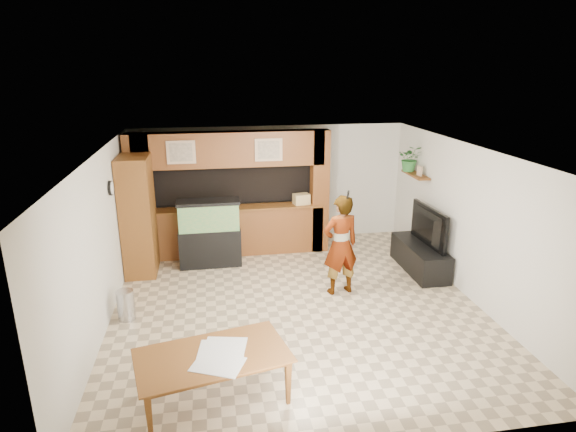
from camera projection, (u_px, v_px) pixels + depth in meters
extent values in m
plane|color=tan|center=(296.00, 305.00, 8.11)|extent=(6.50, 6.50, 0.00)
plane|color=white|center=(297.00, 152.00, 7.32)|extent=(6.50, 6.50, 0.00)
plane|color=beige|center=(270.00, 184.00, 10.77)|extent=(6.00, 0.00, 6.00)
plane|color=beige|center=(101.00, 243.00, 7.24)|extent=(0.00, 6.50, 6.50)
plane|color=beige|center=(469.00, 222.00, 8.19)|extent=(0.00, 6.50, 6.50)
cube|color=brown|center=(233.00, 232.00, 10.12)|extent=(3.80, 0.35, 1.00)
cube|color=brown|center=(232.00, 208.00, 9.96)|extent=(3.80, 0.43, 0.04)
cube|color=brown|center=(230.00, 149.00, 9.59)|extent=(3.80, 0.35, 0.70)
cube|color=brown|center=(141.00, 199.00, 9.59)|extent=(0.50, 0.35, 2.60)
cube|color=brown|center=(320.00, 191.00, 10.17)|extent=(0.35, 0.35, 2.60)
cube|color=black|center=(230.00, 182.00, 10.35)|extent=(4.20, 0.45, 0.85)
cube|color=tan|center=(181.00, 152.00, 9.26)|extent=(0.55, 0.03, 0.45)
cube|color=tan|center=(181.00, 152.00, 9.24)|extent=(0.43, 0.01, 0.35)
cube|color=tan|center=(269.00, 150.00, 9.52)|extent=(0.55, 0.03, 0.45)
cube|color=tan|center=(269.00, 150.00, 9.51)|extent=(0.43, 0.01, 0.35)
cylinder|color=black|center=(111.00, 188.00, 8.01)|extent=(0.04, 0.25, 0.25)
cylinder|color=white|center=(112.00, 188.00, 8.01)|extent=(0.01, 0.21, 0.21)
cube|color=brown|center=(416.00, 175.00, 9.87)|extent=(0.25, 0.90, 0.04)
cube|color=brown|center=(138.00, 216.00, 9.08)|extent=(0.57, 0.93, 2.27)
cylinder|color=#B2B2B7|center=(126.00, 305.00, 7.57)|extent=(0.27, 0.27, 0.50)
cube|color=black|center=(210.00, 247.00, 9.61)|extent=(1.21, 0.46, 0.76)
cube|color=#33814F|center=(209.00, 216.00, 9.41)|extent=(1.16, 0.42, 0.53)
cube|color=black|center=(208.00, 202.00, 9.33)|extent=(1.21, 0.46, 0.06)
cube|color=black|center=(420.00, 257.00, 9.40)|extent=(0.58, 1.59, 0.53)
imported|color=black|center=(423.00, 226.00, 9.21)|extent=(0.23, 1.30, 0.74)
cube|color=tan|center=(420.00, 171.00, 9.68)|extent=(0.05, 0.15, 0.20)
imported|color=#2C6F30|center=(410.00, 158.00, 10.02)|extent=(0.62, 0.58, 0.55)
imported|color=#947951|center=(341.00, 245.00, 8.29)|extent=(0.72, 0.55, 1.78)
cylinder|color=black|center=(348.00, 195.00, 7.87)|extent=(0.04, 0.10, 0.16)
imported|color=brown|center=(214.00, 379.00, 5.70)|extent=(1.94, 1.34, 0.62)
cube|color=silver|center=(222.00, 349.00, 5.74)|extent=(0.60, 0.48, 0.01)
cube|color=silver|center=(218.00, 364.00, 5.45)|extent=(0.68, 0.60, 0.01)
cube|color=silver|center=(225.00, 345.00, 5.82)|extent=(0.56, 0.46, 0.01)
cube|color=tan|center=(301.00, 199.00, 10.15)|extent=(0.37, 0.28, 0.22)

